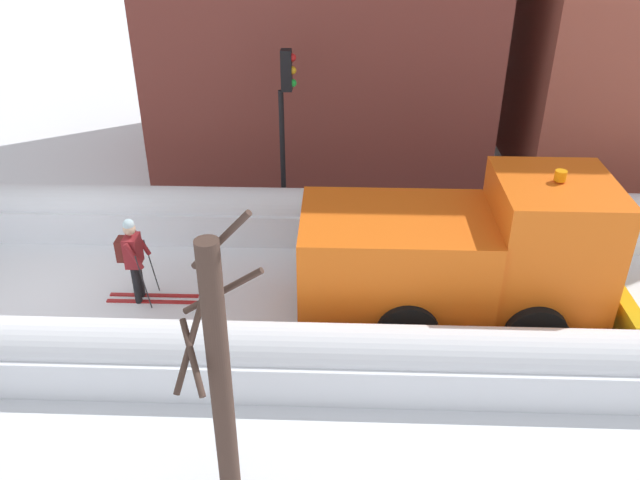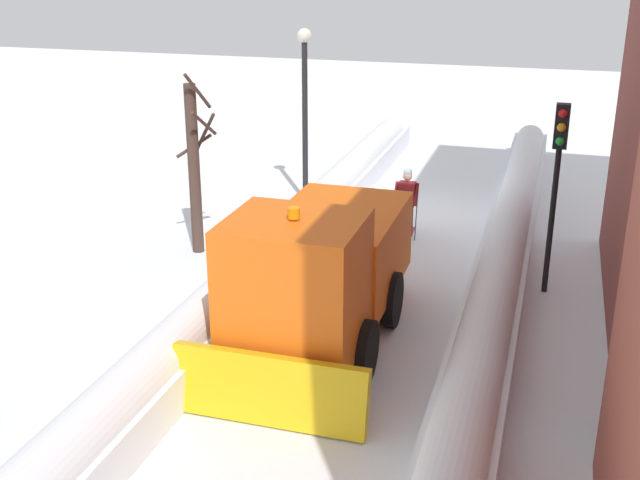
{
  "view_description": "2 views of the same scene",
  "coord_description": "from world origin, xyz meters",
  "px_view_note": "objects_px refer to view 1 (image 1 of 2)",
  "views": [
    {
      "loc": [
        10.74,
        5.92,
        7.55
      ],
      "look_at": [
        -0.07,
        5.53,
        1.31
      ],
      "focal_mm": 36.59,
      "sensor_mm": 36.0,
      "label": 1
    },
    {
      "loc": [
        -3.31,
        20.99,
        7.02
      ],
      "look_at": [
        1.15,
        6.24,
        1.3
      ],
      "focal_mm": 44.48,
      "sensor_mm": 36.0,
      "label": 2
    }
  ],
  "objects_px": {
    "skier": "(133,256)",
    "bare_tree_near": "(220,379)",
    "traffic_light_pole": "(286,104)",
    "plow_truck": "(468,253)"
  },
  "relations": [
    {
      "from": "skier",
      "to": "bare_tree_near",
      "type": "height_order",
      "value": "bare_tree_near"
    },
    {
      "from": "skier",
      "to": "traffic_light_pole",
      "type": "xyz_separation_m",
      "value": [
        -3.56,
        2.71,
        1.89
      ]
    },
    {
      "from": "traffic_light_pole",
      "to": "skier",
      "type": "bearing_deg",
      "value": -37.25
    },
    {
      "from": "skier",
      "to": "bare_tree_near",
      "type": "xyz_separation_m",
      "value": [
        4.63,
        2.56,
        1.14
      ]
    },
    {
      "from": "skier",
      "to": "traffic_light_pole",
      "type": "bearing_deg",
      "value": 142.75
    },
    {
      "from": "bare_tree_near",
      "to": "skier",
      "type": "bearing_deg",
      "value": -151.11
    },
    {
      "from": "traffic_light_pole",
      "to": "bare_tree_near",
      "type": "relative_size",
      "value": 0.93
    },
    {
      "from": "skier",
      "to": "bare_tree_near",
      "type": "relative_size",
      "value": 0.41
    },
    {
      "from": "plow_truck",
      "to": "traffic_light_pole",
      "type": "relative_size",
      "value": 1.46
    },
    {
      "from": "skier",
      "to": "traffic_light_pole",
      "type": "distance_m",
      "value": 4.86
    }
  ]
}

